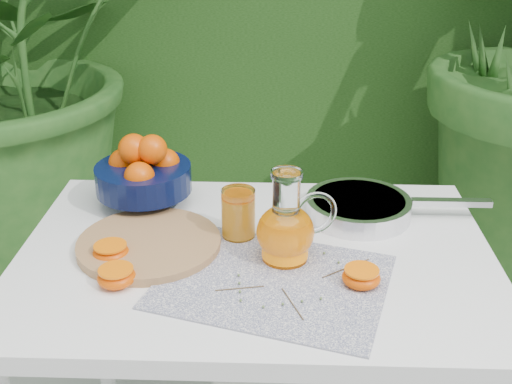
{
  "coord_description": "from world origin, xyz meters",
  "views": [
    {
      "loc": [
        0.19,
        -1.21,
        1.44
      ],
      "look_at": [
        0.15,
        -0.03,
        0.88
      ],
      "focal_mm": 45.0,
      "sensor_mm": 36.0,
      "label": 1
    }
  ],
  "objects_px": {
    "white_table": "(256,284)",
    "juice_pitcher": "(287,229)",
    "cutting_board": "(149,244)",
    "saute_pan": "(360,206)",
    "fruit_bowl": "(144,172)"
  },
  "relations": [
    {
      "from": "fruit_bowl",
      "to": "juice_pitcher",
      "type": "distance_m",
      "value": 0.42
    },
    {
      "from": "white_table",
      "to": "juice_pitcher",
      "type": "relative_size",
      "value": 5.14
    },
    {
      "from": "cutting_board",
      "to": "saute_pan",
      "type": "height_order",
      "value": "saute_pan"
    },
    {
      "from": "juice_pitcher",
      "to": "fruit_bowl",
      "type": "bearing_deg",
      "value": 143.67
    },
    {
      "from": "cutting_board",
      "to": "saute_pan",
      "type": "distance_m",
      "value": 0.49
    },
    {
      "from": "white_table",
      "to": "fruit_bowl",
      "type": "bearing_deg",
      "value": 141.28
    },
    {
      "from": "white_table",
      "to": "juice_pitcher",
      "type": "distance_m",
      "value": 0.17
    },
    {
      "from": "cutting_board",
      "to": "fruit_bowl",
      "type": "relative_size",
      "value": 1.27
    },
    {
      "from": "juice_pitcher",
      "to": "white_table",
      "type": "bearing_deg",
      "value": 155.87
    },
    {
      "from": "white_table",
      "to": "cutting_board",
      "type": "height_order",
      "value": "cutting_board"
    },
    {
      "from": "fruit_bowl",
      "to": "juice_pitcher",
      "type": "xyz_separation_m",
      "value": [
        0.34,
        -0.25,
        -0.01
      ]
    },
    {
      "from": "fruit_bowl",
      "to": "saute_pan",
      "type": "bearing_deg",
      "value": -5.36
    },
    {
      "from": "white_table",
      "to": "saute_pan",
      "type": "relative_size",
      "value": 2.35
    },
    {
      "from": "juice_pitcher",
      "to": "cutting_board",
      "type": "bearing_deg",
      "value": 172.78
    },
    {
      "from": "fruit_bowl",
      "to": "saute_pan",
      "type": "distance_m",
      "value": 0.52
    }
  ]
}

